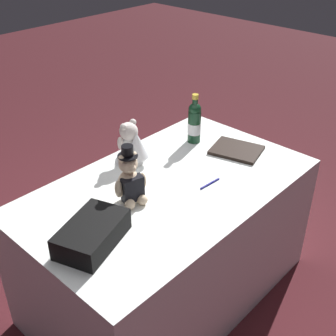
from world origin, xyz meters
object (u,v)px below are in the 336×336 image
champagne_bottle (194,122)px  gift_case_black (92,234)px  signing_pen (211,183)px  guestbook (237,150)px  teddy_bear_bride (131,145)px  teddy_bear_groom (130,181)px

champagne_bottle → gift_case_black: (0.98, 0.28, -0.08)m
champagne_bottle → signing_pen: 0.48m
champagne_bottle → signing_pen: champagne_bottle is taller
signing_pen → guestbook: bearing=-164.6°
teddy_bear_bride → guestbook: (-0.48, 0.35, -0.09)m
teddy_bear_bride → champagne_bottle: 0.42m
teddy_bear_bride → gift_case_black: teddy_bear_bride is taller
teddy_bear_bride → gift_case_black: bearing=33.1°
teddy_bear_groom → gift_case_black: bearing=18.5°
teddy_bear_bride → gift_case_black: (0.57, 0.37, -0.05)m
champagne_bottle → signing_pen: bearing=50.6°
gift_case_black → guestbook: size_ratio=1.35×
champagne_bottle → guestbook: 0.29m
teddy_bear_bride → signing_pen: (-0.12, 0.45, -0.10)m
teddy_bear_groom → teddy_bear_bride: size_ratio=1.24×
signing_pen → guestbook: 0.38m
teddy_bear_groom → guestbook: teddy_bear_groom is taller
gift_case_black → guestbook: 1.05m
champagne_bottle → signing_pen: size_ratio=2.07×
signing_pen → gift_case_black: (0.69, -0.08, 0.04)m
gift_case_black → teddy_bear_groom: bearing=-161.5°
gift_case_black → champagne_bottle: bearing=-164.3°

